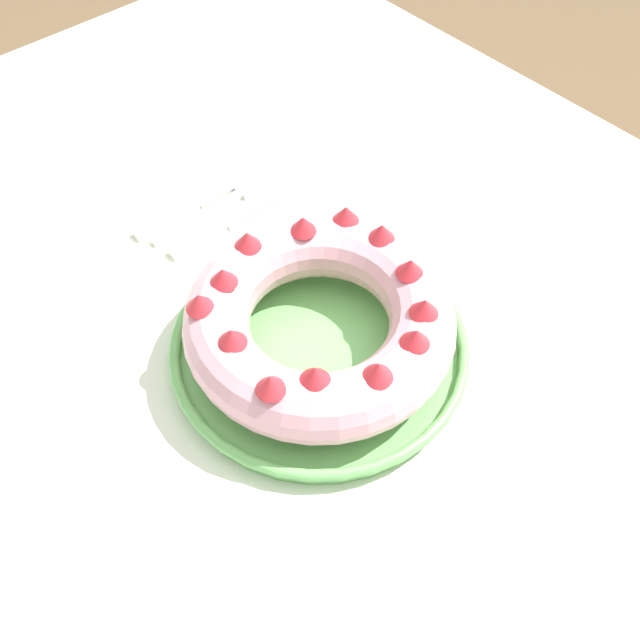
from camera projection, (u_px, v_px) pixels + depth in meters
name	position (u px, v px, depth m)	size (l,w,h in m)	color
ground_plane	(326.00, 602.00, 1.41)	(8.00, 8.00, 0.00)	brown
dining_table	(330.00, 404.00, 0.86)	(1.57, 1.16, 0.77)	silver
serving_dish	(320.00, 347.00, 0.80)	(0.32, 0.32, 0.03)	#6BB760
bundt_cake	(320.00, 319.00, 0.76)	(0.28, 0.28, 0.09)	#E09EAD
fork	(223.00, 203.00, 0.96)	(0.02, 0.18, 0.01)	white
serving_knife	(194.00, 204.00, 0.96)	(0.02, 0.21, 0.01)	white
cake_knife	(223.00, 226.00, 0.93)	(0.02, 0.17, 0.01)	white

